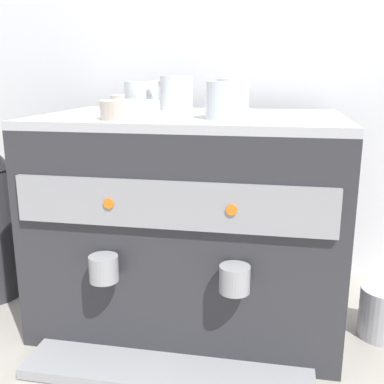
# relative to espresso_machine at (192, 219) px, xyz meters

# --- Properties ---
(ground_plane) EXTENTS (4.00, 4.00, 0.00)m
(ground_plane) POSITION_rel_espresso_machine_xyz_m (0.00, 0.00, -0.24)
(ground_plane) COLOR #9E998E
(tiled_backsplash_wall) EXTENTS (2.80, 0.03, 1.15)m
(tiled_backsplash_wall) POSITION_rel_espresso_machine_xyz_m (0.00, 0.32, 0.34)
(tiled_backsplash_wall) COLOR silver
(tiled_backsplash_wall) RESTS_ON ground_plane
(espresso_machine) EXTENTS (0.66, 0.54, 0.48)m
(espresso_machine) POSITION_rel_espresso_machine_xyz_m (0.00, 0.00, 0.00)
(espresso_machine) COLOR #2D2D33
(espresso_machine) RESTS_ON ground_plane
(ceramic_cup_0) EXTENTS (0.09, 0.10, 0.07)m
(ceramic_cup_0) POSITION_rel_espresso_machine_xyz_m (-0.11, 0.00, 0.28)
(ceramic_cup_0) COLOR silver
(ceramic_cup_0) RESTS_ON espresso_machine
(ceramic_cup_1) EXTENTS (0.13, 0.08, 0.08)m
(ceramic_cup_1) POSITION_rel_espresso_machine_xyz_m (-0.07, 0.14, 0.28)
(ceramic_cup_1) COLOR silver
(ceramic_cup_1) RESTS_ON espresso_machine
(ceramic_cup_2) EXTENTS (0.08, 0.11, 0.08)m
(ceramic_cup_2) POSITION_rel_espresso_machine_xyz_m (0.09, 0.04, 0.28)
(ceramic_cup_2) COLOR silver
(ceramic_cup_2) RESTS_ON espresso_machine
(ceramic_cup_3) EXTENTS (0.08, 0.11, 0.07)m
(ceramic_cup_3) POSITION_rel_espresso_machine_xyz_m (0.08, -0.09, 0.28)
(ceramic_cup_3) COLOR silver
(ceramic_cup_3) RESTS_ON espresso_machine
(ceramic_bowl_0) EXTENTS (0.12, 0.12, 0.04)m
(ceramic_bowl_0) POSITION_rel_espresso_machine_xyz_m (-0.10, -0.12, 0.26)
(ceramic_bowl_0) COLOR beige
(ceramic_bowl_0) RESTS_ON espresso_machine
(ceramic_bowl_1) EXTENTS (0.10, 0.10, 0.04)m
(ceramic_bowl_1) POSITION_rel_espresso_machine_xyz_m (-0.18, 0.12, 0.26)
(ceramic_bowl_1) COLOR beige
(ceramic_bowl_1) RESTS_ON espresso_machine
(milk_pitcher) EXTENTS (0.11, 0.11, 0.11)m
(milk_pitcher) POSITION_rel_espresso_machine_xyz_m (0.44, -0.02, -0.18)
(milk_pitcher) COLOR #B7B7BC
(milk_pitcher) RESTS_ON ground_plane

